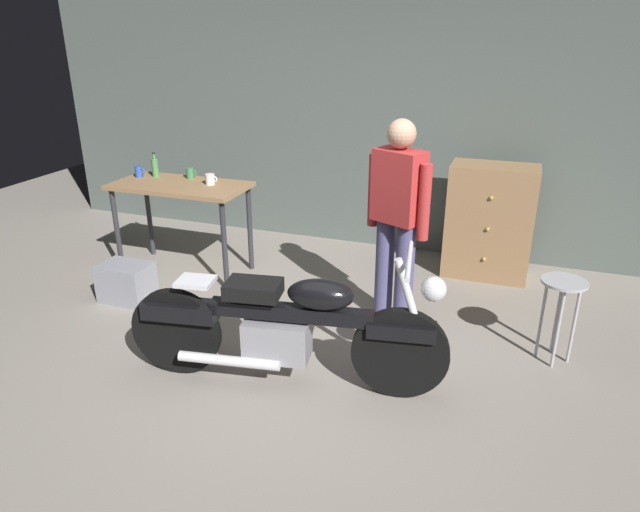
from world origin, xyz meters
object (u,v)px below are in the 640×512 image
object	(u,v)px
shop_stool	(562,299)
mug_white_ceramic	(210,179)
motorcycle	(286,326)
wooden_dresser	(489,222)
person_standing	(397,216)
mug_green_speckled	(190,173)
mug_blue_enamel	(139,171)
storage_bin	(126,282)
bottle	(155,167)

from	to	relation	value
shop_stool	mug_white_ceramic	xyz separation A→B (m)	(-3.14, 0.60, 0.45)
motorcycle	mug_white_ceramic	size ratio (longest dim) A/B	17.67
wooden_dresser	mug_white_ceramic	size ratio (longest dim) A/B	8.94
person_standing	mug_green_speckled	world-z (taller)	person_standing
person_standing	mug_blue_enamel	world-z (taller)	person_standing
storage_bin	bottle	xyz separation A→B (m)	(-0.22, 0.91, 0.83)
storage_bin	mug_blue_enamel	bearing A→B (deg)	113.63
wooden_dresser	bottle	size ratio (longest dim) A/B	4.56
shop_stool	bottle	size ratio (longest dim) A/B	2.66
motorcycle	mug_green_speckled	bearing A→B (deg)	126.64
person_standing	storage_bin	xyz separation A→B (m)	(-2.33, -0.41, -0.76)
person_standing	mug_white_ceramic	xyz separation A→B (m)	(-1.89, 0.41, 0.03)
shop_stool	storage_bin	world-z (taller)	shop_stool
person_standing	mug_green_speckled	size ratio (longest dim) A/B	15.20
motorcycle	storage_bin	size ratio (longest dim) A/B	4.94
wooden_dresser	bottle	bearing A→B (deg)	-166.81
wooden_dresser	bottle	xyz separation A→B (m)	(-3.20, -0.75, 0.45)
mug_blue_enamel	bottle	world-z (taller)	bottle
mug_blue_enamel	mug_white_ceramic	bearing A→B (deg)	-0.57
wooden_dresser	shop_stool	bearing A→B (deg)	-67.01
storage_bin	mug_white_ceramic	bearing A→B (deg)	61.92
motorcycle	bottle	xyz separation A→B (m)	(-2.08, 1.62, 0.55)
mug_white_ceramic	wooden_dresser	bearing A→B (deg)	18.16
wooden_dresser	mug_green_speckled	xyz separation A→B (m)	(-2.84, -0.69, 0.40)
bottle	mug_blue_enamel	bearing A→B (deg)	-152.69
mug_white_ceramic	bottle	distance (m)	0.67
mug_white_ceramic	mug_green_speckled	world-z (taller)	mug_green_speckled
motorcycle	mug_green_speckled	size ratio (longest dim) A/B	19.79
mug_white_ceramic	mug_blue_enamel	bearing A→B (deg)	179.43
mug_blue_enamel	mug_green_speckled	world-z (taller)	mug_blue_enamel
shop_stool	mug_white_ceramic	distance (m)	3.23
person_standing	mug_white_ceramic	size ratio (longest dim) A/B	13.57
person_standing	mug_blue_enamel	xyz separation A→B (m)	(-2.70, 0.42, 0.03)
wooden_dresser	mug_blue_enamel	xyz separation A→B (m)	(-3.34, -0.82, 0.41)
wooden_dresser	mug_green_speckled	distance (m)	2.95
mug_blue_enamel	wooden_dresser	bearing A→B (deg)	13.84
mug_white_ceramic	motorcycle	bearing A→B (deg)	-47.37
mug_green_speckled	bottle	size ratio (longest dim) A/B	0.46
shop_stool	mug_blue_enamel	bearing A→B (deg)	171.27
wooden_dresser	mug_white_ceramic	world-z (taller)	wooden_dresser
storage_bin	person_standing	bearing A→B (deg)	10.05
person_standing	wooden_dresser	bearing A→B (deg)	-93.38
mug_white_ceramic	bottle	world-z (taller)	bottle
storage_bin	mug_green_speckled	xyz separation A→B (m)	(0.14, 0.97, 0.78)
storage_bin	bottle	world-z (taller)	bottle
mug_white_ceramic	mug_green_speckled	xyz separation A→B (m)	(-0.30, 0.14, 0.00)
wooden_dresser	storage_bin	size ratio (longest dim) A/B	2.50
motorcycle	storage_bin	bearing A→B (deg)	150.04
motorcycle	wooden_dresser	xyz separation A→B (m)	(1.12, 2.37, 0.10)
motorcycle	shop_stool	world-z (taller)	motorcycle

